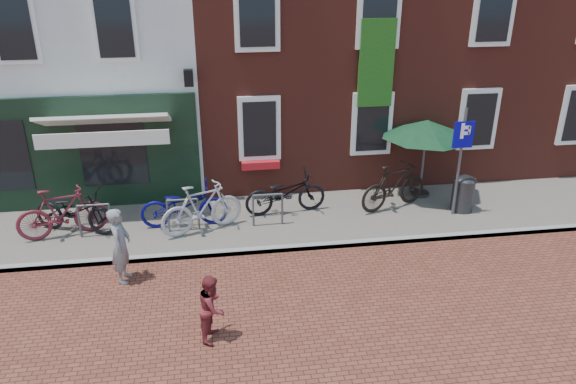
{
  "coord_description": "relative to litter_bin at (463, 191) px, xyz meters",
  "views": [
    {
      "loc": [
        -0.71,
        -10.45,
        6.09
      ],
      "look_at": [
        0.91,
        0.65,
        1.18
      ],
      "focal_mm": 33.72,
      "sensor_mm": 36.0,
      "label": 1
    }
  ],
  "objects": [
    {
      "name": "ground",
      "position": [
        -5.5,
        -1.32,
        -0.62
      ],
      "size": [
        80.0,
        80.0,
        0.0
      ],
      "primitive_type": "plane",
      "color": "brown"
    },
    {
      "name": "sidewalk",
      "position": [
        -4.5,
        0.18,
        -0.57
      ],
      "size": [
        24.0,
        3.0,
        0.1
      ],
      "primitive_type": "cube",
      "color": "slate",
      "rests_on": "ground"
    },
    {
      "name": "building_stucco",
      "position": [
        -10.5,
        5.68,
        3.88
      ],
      "size": [
        8.0,
        8.0,
        9.0
      ],
      "primitive_type": "cube",
      "color": "silver",
      "rests_on": "ground"
    },
    {
      "name": "litter_bin",
      "position": [
        0.0,
        0.0,
        0.0
      ],
      "size": [
        0.55,
        0.55,
        1.01
      ],
      "color": "#343436",
      "rests_on": "sidewalk"
    },
    {
      "name": "parking_sign",
      "position": [
        -0.31,
        -0.2,
        1.21
      ],
      "size": [
        0.5,
        0.07,
        2.74
      ],
      "color": "#4C4C4F",
      "rests_on": "sidewalk"
    },
    {
      "name": "parasol",
      "position": [
        -0.69,
        1.08,
        1.45
      ],
      "size": [
        2.36,
        2.36,
        2.21
      ],
      "color": "#4C4C4F",
      "rests_on": "sidewalk"
    },
    {
      "name": "woman",
      "position": [
        -8.15,
        -1.94,
        0.18
      ],
      "size": [
        0.44,
        0.62,
        1.6
      ],
      "primitive_type": "imported",
      "rotation": [
        0.0,
        0.0,
        1.47
      ],
      "color": "gray",
      "rests_on": "ground"
    },
    {
      "name": "boy",
      "position": [
        -6.38,
        -4.03,
        -0.01
      ],
      "size": [
        0.61,
        0.7,
        1.22
      ],
      "primitive_type": "imported",
      "rotation": [
        0.0,
        0.0,
        1.28
      ],
      "color": "maroon",
      "rests_on": "ground"
    },
    {
      "name": "bicycle_0",
      "position": [
        -9.5,
        0.2,
        0.02
      ],
      "size": [
        2.18,
        1.41,
        1.08
      ],
      "primitive_type": "imported",
      "rotation": [
        0.0,
        0.0,
        1.21
      ],
      "color": "black",
      "rests_on": "sidewalk"
    },
    {
      "name": "bicycle_1",
      "position": [
        -9.73,
        0.01,
        0.08
      ],
      "size": [
        2.08,
        1.03,
        1.2
      ],
      "primitive_type": "imported",
      "rotation": [
        0.0,
        0.0,
        1.81
      ],
      "color": "maroon",
      "rests_on": "sidewalk"
    },
    {
      "name": "bicycle_2",
      "position": [
        -6.98,
        0.14,
        0.02
      ],
      "size": [
        2.07,
        0.74,
        1.08
      ],
      "primitive_type": "imported",
      "rotation": [
        0.0,
        0.0,
        1.58
      ],
      "color": "#0A065E",
      "rests_on": "sidewalk"
    },
    {
      "name": "bicycle_3",
      "position": [
        -6.56,
        -0.2,
        0.08
      ],
      "size": [
        2.07,
        1.26,
        1.2
      ],
      "primitive_type": "imported",
      "rotation": [
        0.0,
        0.0,
        1.95
      ],
      "color": "#A9A9AC",
      "rests_on": "sidewalk"
    },
    {
      "name": "bicycle_4",
      "position": [
        -4.48,
        0.51,
        0.02
      ],
      "size": [
        2.13,
        0.96,
        1.08
      ],
      "primitive_type": "imported",
      "rotation": [
        0.0,
        0.0,
        1.69
      ],
      "color": "black",
      "rests_on": "sidewalk"
    },
    {
      "name": "bicycle_5",
      "position": [
        -1.7,
        0.4,
        0.08
      ],
      "size": [
        2.07,
        1.23,
        1.2
      ],
      "primitive_type": "imported",
      "rotation": [
        0.0,
        0.0,
        1.93
      ],
      "color": "black",
      "rests_on": "sidewalk"
    }
  ]
}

